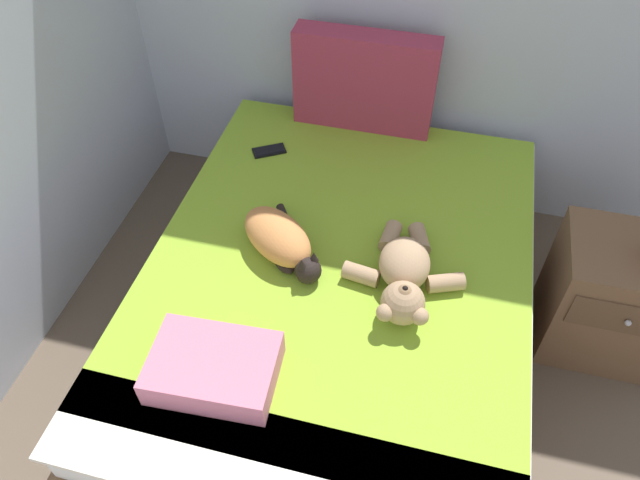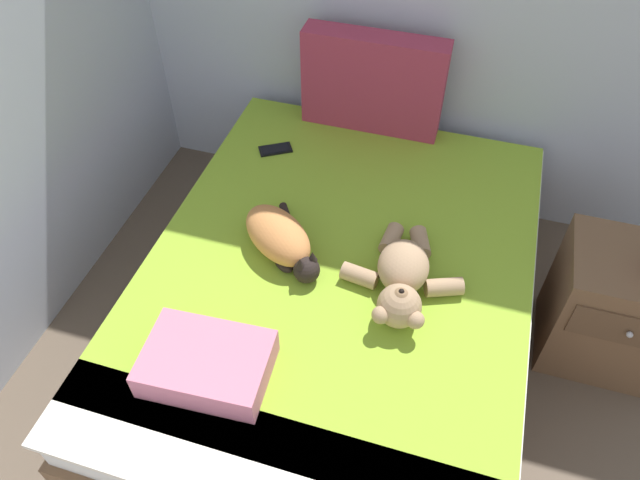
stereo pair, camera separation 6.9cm
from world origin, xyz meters
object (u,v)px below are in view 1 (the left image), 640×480
(bed, at_px, (338,303))
(nightstand, at_px, (611,298))
(teddy_bear, at_px, (404,275))
(patterned_cushion, at_px, (364,82))
(cell_phone, at_px, (269,151))
(throw_pillow, at_px, (214,368))
(cat, at_px, (281,240))

(bed, distance_m, nightstand, 1.13)
(teddy_bear, xyz_separation_m, nightstand, (0.84, 0.35, -0.30))
(bed, bearing_deg, nightstand, 14.35)
(patterned_cushion, bearing_deg, bed, -84.02)
(cell_phone, xyz_separation_m, throw_pillow, (0.18, -1.15, 0.05))
(bed, relative_size, patterned_cushion, 3.02)
(teddy_bear, xyz_separation_m, throw_pillow, (-0.53, -0.51, -0.02))
(cat, height_order, throw_pillow, cat)
(bed, bearing_deg, cell_phone, 129.01)
(teddy_bear, distance_m, cell_phone, 0.96)
(patterned_cushion, bearing_deg, teddy_bear, -70.18)
(cat, bearing_deg, nightstand, 12.31)
(teddy_bear, relative_size, throw_pillow, 1.29)
(throw_pillow, bearing_deg, teddy_bear, 44.05)
(bed, relative_size, nightstand, 3.42)
(nightstand, bearing_deg, cat, -167.69)
(bed, distance_m, cell_phone, 0.78)
(throw_pillow, distance_m, nightstand, 1.64)
(patterned_cushion, relative_size, throw_pillow, 1.61)
(patterned_cushion, xyz_separation_m, nightstand, (1.18, -0.61, -0.46))
(patterned_cushion, height_order, nightstand, patterned_cushion)
(cat, relative_size, nightstand, 0.71)
(bed, distance_m, throw_pillow, 0.72)
(cat, xyz_separation_m, nightstand, (1.32, 0.29, -0.30))
(bed, height_order, teddy_bear, teddy_bear)
(cell_phone, bearing_deg, throw_pillow, -80.98)
(patterned_cushion, xyz_separation_m, teddy_bear, (0.34, -0.95, -0.16))
(bed, xyz_separation_m, teddy_bear, (0.25, -0.07, 0.33))
(bed, height_order, throw_pillow, throw_pillow)
(teddy_bear, bearing_deg, cat, 173.02)
(cat, height_order, cell_phone, cat)
(cell_phone, bearing_deg, teddy_bear, -41.82)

